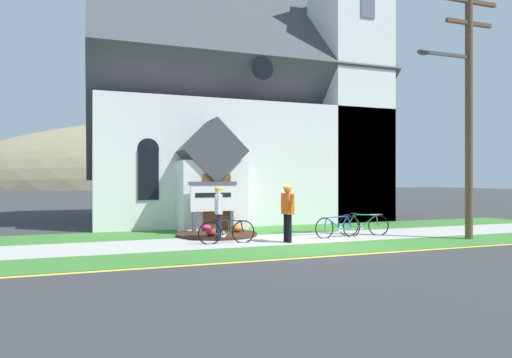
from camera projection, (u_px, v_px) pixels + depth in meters
The scene contains 16 objects.
ground at pixel (264, 231), 16.94m from camera, with size 140.00×140.00×0.00m, color #333335.
sidewalk_slab at pixel (305, 238), 14.85m from camera, with size 32.00×2.53×0.01m, color #A8A59E.
grass_verge at pixel (340, 248), 12.74m from camera, with size 32.00×1.97×0.01m, color #38722D.
church_lawn at pixel (275, 230), 17.28m from camera, with size 24.00×2.64×0.01m, color #38722D.
curb_paint_stripe at pixel (363, 254), 11.67m from camera, with size 28.00×0.16×0.01m, color yellow.
church_building at pixel (237, 119), 23.03m from camera, with size 13.53×11.81×13.88m.
church_sign at pixel (213, 199), 15.92m from camera, with size 1.74×0.17×1.84m.
flower_bed at pixel (217, 234), 15.44m from camera, with size 2.73×2.73×0.34m.
bicycle_yellow at pixel (226, 232), 13.52m from camera, with size 1.73×0.10×0.77m.
bicycle_red at pixel (338, 227), 14.92m from camera, with size 1.77×0.18×0.78m.
bicycle_blue at pixel (363, 225), 15.44m from camera, with size 1.70×0.52×0.80m.
cyclist_in_yellow_jersey at pixel (288, 208), 13.78m from camera, with size 0.30×0.81×1.75m.
cyclist_in_green_jersey at pixel (219, 209), 14.20m from camera, with size 0.30×0.75×1.69m.
utility_pole at pixel (466, 97), 14.59m from camera, with size 3.12×0.28×8.25m.
roadside_conifer at pixel (336, 126), 25.70m from camera, with size 3.42×3.42×7.68m.
distant_hill at pixel (193, 188), 97.26m from camera, with size 94.75×38.41×27.92m, color #847A5B.
Camera 1 is at (-6.06, -11.82, 1.93)m, focal length 31.95 mm.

